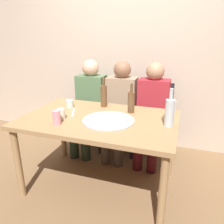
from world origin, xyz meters
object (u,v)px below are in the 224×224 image
object	(u,v)px
water_bottle	(170,112)
chair_left	(94,108)
wine_bottle	(131,102)
guest_in_beanie	(120,105)
tumbler_near	(61,114)
tumbler_far	(70,104)
pizza_tray	(108,120)
guest_in_sweater	(89,102)
table_knife	(73,112)
guest_by_wall	(152,109)
chair_right	(153,115)
beer_bottle	(104,96)
wine_glass	(172,106)
soda_can	(57,118)
dining_table	(99,126)
chair_middle	(123,111)

from	to	relation	value
water_bottle	chair_left	distance (m)	1.39
wine_bottle	guest_in_beanie	world-z (taller)	guest_in_beanie
tumbler_near	tumbler_far	size ratio (longest dim) A/B	1.23
pizza_tray	tumbler_far	size ratio (longest dim) A/B	5.68
water_bottle	guest_in_sweater	xyz separation A→B (m)	(-1.05, 0.69, -0.22)
wine_bottle	table_knife	distance (m)	0.58
wine_bottle	guest_by_wall	world-z (taller)	guest_by_wall
pizza_tray	chair_right	bearing A→B (deg)	73.17
guest_in_sweater	wine_bottle	bearing A→B (deg)	145.04
guest_in_sweater	guest_by_wall	size ratio (longest dim) A/B	1.00
beer_bottle	water_bottle	bearing A→B (deg)	-24.51
wine_bottle	guest_in_sweater	distance (m)	0.84
table_knife	chair_left	bearing A→B (deg)	166.11
wine_bottle	table_knife	world-z (taller)	wine_bottle
tumbler_far	guest_in_sweater	xyz separation A→B (m)	(-0.02, 0.52, -0.14)
pizza_tray	beer_bottle	distance (m)	0.43
beer_bottle	chair_left	bearing A→B (deg)	123.49
wine_bottle	chair_left	distance (m)	0.97
tumbler_far	wine_glass	world-z (taller)	wine_glass
tumbler_near	soda_can	world-z (taller)	soda_can
dining_table	guest_in_sweater	size ratio (longest dim) A/B	1.21
beer_bottle	wine_glass	distance (m)	0.70
tumbler_far	guest_by_wall	xyz separation A→B (m)	(0.78, 0.52, -0.14)
guest_by_wall	tumbler_far	bearing A→B (deg)	33.63
pizza_tray	guest_by_wall	size ratio (longest dim) A/B	0.39
tumbler_near	chair_middle	world-z (taller)	chair_middle
dining_table	water_bottle	distance (m)	0.66
soda_can	chair_left	size ratio (longest dim) A/B	0.14
tumbler_far	chair_middle	world-z (taller)	chair_middle
beer_bottle	chair_middle	distance (m)	0.63
pizza_tray	table_knife	world-z (taller)	pizza_tray
table_knife	pizza_tray	bearing A→B (deg)	53.53
pizza_tray	wine_bottle	distance (m)	0.33
guest_by_wall	soda_can	bearing A→B (deg)	55.42
pizza_tray	beer_bottle	xyz separation A→B (m)	(-0.18, 0.37, 0.11)
wine_bottle	chair_middle	distance (m)	0.75
dining_table	guest_in_beanie	bearing A→B (deg)	90.85
beer_bottle	wine_glass	world-z (taller)	beer_bottle
soda_can	guest_by_wall	xyz separation A→B (m)	(0.66, 0.96, -0.16)
soda_can	wine_bottle	bearing A→B (deg)	43.32
tumbler_far	chair_middle	xyz separation A→B (m)	(0.39, 0.67, -0.27)
tumbler_near	chair_right	size ratio (longest dim) A/B	0.11
dining_table	wine_glass	size ratio (longest dim) A/B	12.04
wine_bottle	guest_by_wall	distance (m)	0.53
water_bottle	table_knife	distance (m)	0.92
tumbler_far	beer_bottle	bearing A→B (deg)	23.95
wine_bottle	beer_bottle	size ratio (longest dim) A/B	0.95
tumbler_near	table_knife	distance (m)	0.20
chair_middle	pizza_tray	bearing A→B (deg)	97.49
water_bottle	chair_right	xyz separation A→B (m)	(-0.24, 0.85, -0.35)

